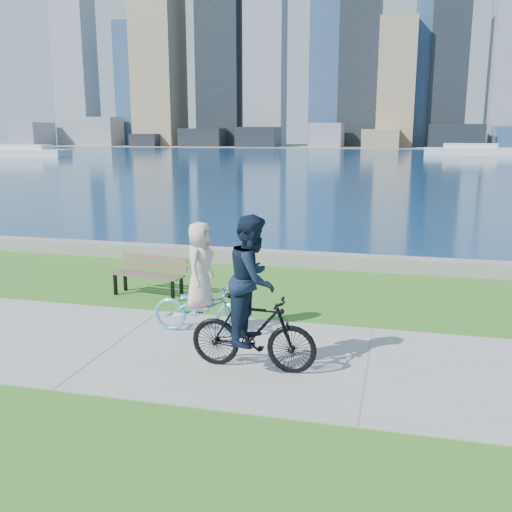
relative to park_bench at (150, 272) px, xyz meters
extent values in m
plane|color=#2D661A|center=(0.65, -2.80, -0.50)|extent=(320.00, 320.00, 0.00)
cube|color=gray|center=(0.65, -2.80, -0.49)|extent=(80.00, 3.50, 0.02)
cube|color=slate|center=(0.65, 3.40, -0.33)|extent=(90.00, 0.50, 0.35)
cube|color=#0C2B4F|center=(0.65, 69.20, -0.50)|extent=(320.00, 131.00, 0.01)
cube|color=slate|center=(0.65, 127.20, -0.44)|extent=(320.00, 30.00, 0.12)
cube|color=slate|center=(-85.76, 118.34, 2.39)|extent=(7.12, 9.64, 5.78)
cube|color=slate|center=(-67.67, 119.70, 2.99)|extent=(9.70, 7.19, 6.99)
cube|color=black|center=(-54.62, 119.02, 1.01)|extent=(6.58, 6.93, 3.02)
cube|color=black|center=(-40.82, 119.46, 1.62)|extent=(10.21, 6.09, 4.24)
cube|color=black|center=(-26.87, 118.31, 1.76)|extent=(9.08, 8.10, 4.52)
cube|color=slate|center=(-11.32, 118.78, 2.17)|extent=(7.01, 8.46, 5.35)
cube|color=#867152|center=(0.54, 116.66, 1.50)|extent=(7.72, 8.66, 4.01)
cube|color=black|center=(15.74, 116.88, 1.99)|extent=(10.72, 9.60, 4.98)
cube|color=slate|center=(-78.21, 127.97, 17.84)|extent=(8.83, 7.67, 36.68)
cube|color=navy|center=(-62.35, 129.62, 14.61)|extent=(6.20, 11.00, 30.22)
cube|color=#867152|center=(-53.59, 124.87, 20.80)|extent=(10.14, 11.92, 42.60)
cube|color=navy|center=(-12.81, 129.65, 18.40)|extent=(8.04, 6.33, 37.81)
cube|color=#867152|center=(3.16, 124.28, 13.26)|extent=(7.96, 9.50, 27.53)
cube|color=black|center=(14.01, 126.28, 16.12)|extent=(7.83, 6.88, 33.23)
cube|color=silver|center=(-45.57, 59.19, 0.03)|extent=(12.41, 3.55, 1.06)
cube|color=silver|center=(-45.57, 59.19, 0.87)|extent=(7.09, 2.66, 0.62)
cube|color=silver|center=(14.82, 80.30, 0.05)|extent=(12.89, 3.68, 1.11)
cube|color=silver|center=(14.82, 80.30, 0.93)|extent=(7.37, 2.76, 0.64)
cube|color=black|center=(-0.72, -0.17, -0.28)|extent=(0.07, 0.07, 0.44)
cube|color=black|center=(0.65, -0.36, -0.28)|extent=(0.07, 0.07, 0.44)
cube|color=black|center=(-0.67, 0.19, -0.28)|extent=(0.07, 0.07, 0.44)
cube|color=black|center=(0.70, -0.01, -0.28)|extent=(0.07, 0.07, 0.44)
cube|color=brown|center=(-0.04, -0.26, -0.04)|extent=(1.58, 0.32, 0.04)
cube|color=brown|center=(-0.01, -0.11, -0.04)|extent=(1.58, 0.32, 0.04)
cube|color=brown|center=(0.01, 0.05, -0.04)|extent=(1.58, 0.32, 0.04)
cube|color=brown|center=(0.02, 0.17, 0.09)|extent=(1.57, 0.28, 0.11)
cube|color=brown|center=(0.03, 0.20, 0.26)|extent=(1.57, 0.28, 0.11)
imported|color=#62B6EE|center=(1.83, -1.98, -0.04)|extent=(0.61, 1.70, 0.89)
imported|color=silver|center=(1.83, -1.98, 0.69)|extent=(0.48, 0.73, 1.48)
imported|color=black|center=(3.07, -3.25, 0.07)|extent=(0.58, 1.86, 1.11)
imported|color=black|center=(3.07, -3.25, 0.86)|extent=(0.70, 0.89, 1.82)
camera|label=1|loc=(4.98, -10.69, 2.86)|focal=40.00mm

